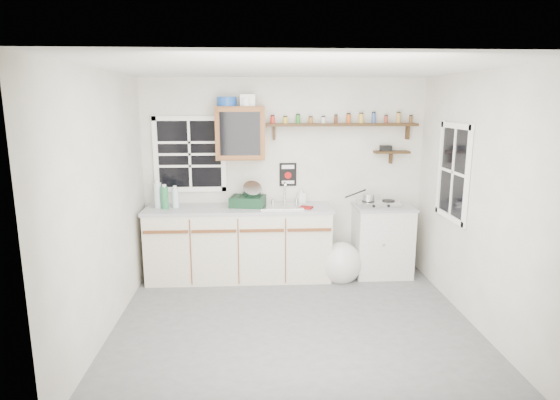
{
  "coord_description": "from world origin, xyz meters",
  "views": [
    {
      "loc": [
        -0.38,
        -4.38,
        2.2
      ],
      "look_at": [
        -0.11,
        0.55,
        1.16
      ],
      "focal_mm": 30.0,
      "sensor_mm": 36.0,
      "label": 1
    }
  ],
  "objects": [
    {
      "name": "upper_cabinet",
      "position": [
        -0.55,
        1.44,
        1.82
      ],
      "size": [
        0.6,
        0.32,
        0.65
      ],
      "color": "brown",
      "rests_on": "wall_back"
    },
    {
      "name": "water_bottles",
      "position": [
        -1.49,
        1.3,
        1.06
      ],
      "size": [
        0.29,
        0.15,
        0.34
      ],
      "color": "silver",
      "rests_on": "main_cabinet"
    },
    {
      "name": "upper_cabinet_clutter",
      "position": [
        -0.6,
        1.44,
        2.21
      ],
      "size": [
        0.47,
        0.24,
        0.14
      ],
      "color": "#17449A",
      "rests_on": "upper_cabinet"
    },
    {
      "name": "warning_sign",
      "position": [
        0.05,
        1.59,
        1.28
      ],
      "size": [
        0.22,
        0.02,
        0.3
      ],
      "color": "black",
      "rests_on": "wall_back"
    },
    {
      "name": "room",
      "position": [
        0.0,
        0.0,
        1.25
      ],
      "size": [
        3.64,
        3.24,
        2.54
      ],
      "color": "#535356",
      "rests_on": "ground"
    },
    {
      "name": "window_right",
      "position": [
        1.79,
        0.55,
        1.45
      ],
      "size": [
        0.03,
        0.78,
        1.08
      ],
      "color": "black",
      "rests_on": "wall_back"
    },
    {
      "name": "main_cabinet",
      "position": [
        -0.58,
        1.3,
        0.46
      ],
      "size": [
        2.31,
        0.63,
        0.92
      ],
      "color": "beige",
      "rests_on": "floor"
    },
    {
      "name": "spice_shelf",
      "position": [
        0.73,
        1.51,
        1.93
      ],
      "size": [
        1.91,
        0.18,
        0.35
      ],
      "color": "#311F0D",
      "rests_on": "wall_back"
    },
    {
      "name": "soap_bottle",
      "position": [
        0.22,
        1.51,
        1.02
      ],
      "size": [
        0.12,
        0.12,
        0.2
      ],
      "primitive_type": "imported",
      "rotation": [
        0.0,
        0.0,
        0.36
      ],
      "color": "white",
      "rests_on": "main_cabinet"
    },
    {
      "name": "trash_bag",
      "position": [
        0.68,
        1.12,
        0.23
      ],
      "size": [
        0.47,
        0.42,
        0.53
      ],
      "color": "silver",
      "rests_on": "floor"
    },
    {
      "name": "sink",
      "position": [
        -0.05,
        1.3,
        0.93
      ],
      "size": [
        0.52,
        0.44,
        0.29
      ],
      "color": "silver",
      "rests_on": "main_cabinet"
    },
    {
      "name": "hotplate",
      "position": [
        1.17,
        1.31,
        0.94
      ],
      "size": [
        0.53,
        0.29,
        0.08
      ],
      "rotation": [
        0.0,
        0.0,
        0.03
      ],
      "color": "silver",
      "rests_on": "right_cabinet"
    },
    {
      "name": "rag",
      "position": [
        0.24,
        1.18,
        0.93
      ],
      "size": [
        0.19,
        0.18,
        0.02
      ],
      "primitive_type": "cube",
      "rotation": [
        0.0,
        0.0,
        -0.42
      ],
      "color": "maroon",
      "rests_on": "main_cabinet"
    },
    {
      "name": "right_cabinet",
      "position": [
        1.25,
        1.32,
        0.46
      ],
      "size": [
        0.73,
        0.57,
        0.91
      ],
      "color": "#BBBBB4",
      "rests_on": "floor"
    },
    {
      "name": "window_back",
      "position": [
        -1.2,
        1.59,
        1.55
      ],
      "size": [
        0.93,
        0.03,
        0.98
      ],
      "color": "black",
      "rests_on": "wall_back"
    },
    {
      "name": "saucepan",
      "position": [
        1.04,
        1.31,
        1.02
      ],
      "size": [
        0.34,
        0.25,
        0.16
      ],
      "rotation": [
        0.0,
        0.0,
        -0.71
      ],
      "color": "silver",
      "rests_on": "hotplate"
    },
    {
      "name": "dish_rack",
      "position": [
        -0.45,
        1.35,
        1.02
      ],
      "size": [
        0.47,
        0.39,
        0.32
      ],
      "rotation": [
        0.0,
        0.0,
        -0.18
      ],
      "color": "#10311D",
      "rests_on": "main_cabinet"
    },
    {
      "name": "secondary_shelf",
      "position": [
        1.36,
        1.52,
        1.58
      ],
      "size": [
        0.45,
        0.16,
        0.24
      ],
      "color": "#311F0D",
      "rests_on": "wall_back"
    }
  ]
}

